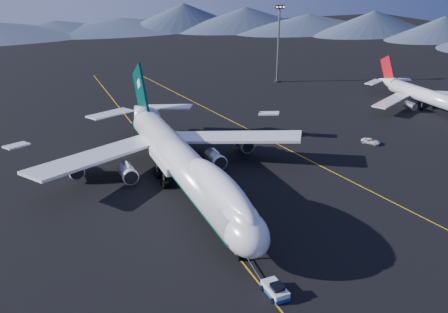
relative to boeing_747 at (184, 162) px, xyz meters
name	(u,v)px	position (x,y,z in m)	size (l,w,h in m)	color
ground	(184,190)	(0.00, -0.03, -5.81)	(500.00, 500.00, 0.00)	black
taxiway_line_main	(184,190)	(0.00, -0.03, -5.80)	(0.25, 220.00, 0.01)	#E4A20D
taxiway_line_side	(292,151)	(30.00, 9.97, -5.80)	(0.25, 200.00, 0.01)	#E4A20D
boeing_747	(184,162)	(0.00, 0.00, 0.00)	(59.62, 72.43, 19.37)	silver
pushback_tug	(275,290)	(0.93, -36.02, -5.19)	(2.72, 4.60, 1.98)	silver
second_jet	(430,97)	(84.87, 23.98, -1.88)	(40.48, 45.74, 13.02)	silver
service_van	(371,141)	(50.54, 6.93, -5.18)	(2.10, 4.56, 1.27)	silver
floodlight_mast	(278,44)	(60.33, 73.41, 7.90)	(3.34, 2.51, 27.07)	black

